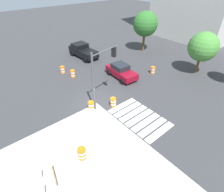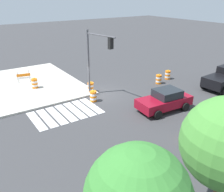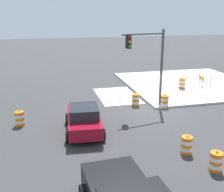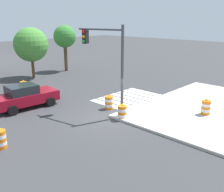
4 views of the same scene
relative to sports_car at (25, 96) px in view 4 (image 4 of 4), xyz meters
The scene contains 11 objects.
ground_plane 6.17m from the sports_car, 64.94° to the right, with size 120.00×120.00×0.00m, color #38383A.
crosswalk_stripes 7.62m from the sports_car, 29.56° to the right, with size 5.10×3.20×0.02m.
sports_car is the anchor object (origin of this frame).
traffic_barrel_crosswalk_end 5.85m from the sports_car, 49.71° to the right, with size 0.56×0.56×1.02m.
traffic_barrel_median_near 5.96m from the sports_car, 129.91° to the right, with size 0.56×0.56×1.02m.
traffic_barrel_median_far 7.05m from the sports_car, 65.53° to the right, with size 0.56×0.56×1.02m.
traffic_barrel_far_curb 4.19m from the sports_car, 63.38° to the left, with size 0.56×0.56×1.02m.
traffic_barrel_on_sidewalk 12.09m from the sports_car, 54.92° to the right, with size 0.56×0.56×1.02m.
traffic_light_pole 6.60m from the sports_car, 59.49° to the right, with size 0.89×3.24×5.50m.
street_tree_streetside_near 10.04m from the sports_car, 56.57° to the left, with size 3.46×3.46×5.17m.
street_tree_streetside_far 13.56m from the sports_car, 40.80° to the left, with size 2.57×2.57×5.31m.
Camera 4 is at (-10.80, -10.51, 5.97)m, focal length 41.09 mm.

